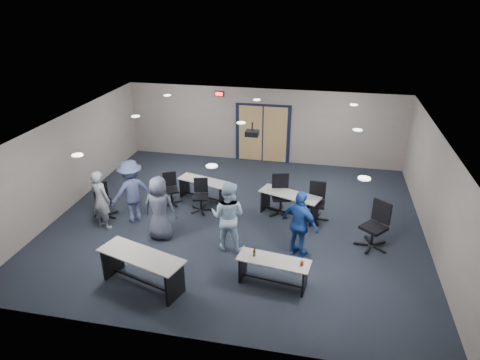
% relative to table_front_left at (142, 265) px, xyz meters
% --- Properties ---
extents(floor, '(10.00, 10.00, 0.00)m').
position_rel_table_front_left_xyz_m(floor, '(1.42, 3.23, -0.55)').
color(floor, black).
rests_on(floor, ground).
extents(back_wall, '(10.00, 0.04, 2.70)m').
position_rel_table_front_left_xyz_m(back_wall, '(1.42, 7.73, 0.80)').
color(back_wall, gray).
rests_on(back_wall, floor).
extents(front_wall, '(10.00, 0.04, 2.70)m').
position_rel_table_front_left_xyz_m(front_wall, '(1.42, -1.27, 0.80)').
color(front_wall, gray).
rests_on(front_wall, floor).
extents(left_wall, '(0.04, 9.00, 2.70)m').
position_rel_table_front_left_xyz_m(left_wall, '(-3.58, 3.23, 0.80)').
color(left_wall, gray).
rests_on(left_wall, floor).
extents(right_wall, '(0.04, 9.00, 2.70)m').
position_rel_table_front_left_xyz_m(right_wall, '(6.42, 3.23, 0.80)').
color(right_wall, gray).
rests_on(right_wall, floor).
extents(ceiling, '(10.00, 9.00, 0.04)m').
position_rel_table_front_left_xyz_m(ceiling, '(1.42, 3.23, 2.15)').
color(ceiling, silver).
rests_on(ceiling, back_wall).
extents(double_door, '(2.00, 0.07, 2.20)m').
position_rel_table_front_left_xyz_m(double_door, '(1.42, 7.69, 0.50)').
color(double_door, black).
rests_on(double_door, back_wall).
extents(exit_sign, '(0.32, 0.07, 0.18)m').
position_rel_table_front_left_xyz_m(exit_sign, '(-0.18, 7.67, 1.90)').
color(exit_sign, black).
rests_on(exit_sign, back_wall).
extents(ceiling_projector, '(0.35, 0.32, 0.37)m').
position_rel_table_front_left_xyz_m(ceiling_projector, '(1.72, 3.72, 1.86)').
color(ceiling_projector, black).
rests_on(ceiling_projector, ceiling).
extents(ceiling_can_lights, '(6.24, 5.74, 0.02)m').
position_rel_table_front_left_xyz_m(ceiling_can_lights, '(1.42, 3.48, 2.12)').
color(ceiling_can_lights, white).
rests_on(ceiling_can_lights, ceiling).
extents(table_front_left, '(2.07, 1.22, 0.80)m').
position_rel_table_front_left_xyz_m(table_front_left, '(0.00, 0.00, 0.00)').
color(table_front_left, beige).
rests_on(table_front_left, floor).
extents(table_front_right, '(1.63, 0.73, 0.87)m').
position_rel_table_front_left_xyz_m(table_front_right, '(2.76, 0.62, -0.10)').
color(table_front_right, beige).
rests_on(table_front_right, floor).
extents(table_back_left, '(1.67, 0.94, 0.64)m').
position_rel_table_front_left_xyz_m(table_back_left, '(0.16, 4.23, -0.11)').
color(table_back_left, beige).
rests_on(table_back_left, floor).
extents(table_back_right, '(1.80, 1.12, 0.69)m').
position_rel_table_front_left_xyz_m(table_back_right, '(2.80, 3.73, -0.07)').
color(table_back_right, beige).
rests_on(table_back_right, floor).
extents(chair_back_a, '(0.80, 0.80, 0.95)m').
position_rel_table_front_left_xyz_m(chair_back_a, '(-0.72, 3.78, -0.07)').
color(chair_back_a, black).
rests_on(chair_back_a, floor).
extents(chair_back_b, '(0.72, 0.72, 0.96)m').
position_rel_table_front_left_xyz_m(chair_back_b, '(0.28, 3.52, -0.06)').
color(chair_back_b, black).
rests_on(chair_back_b, floor).
extents(chair_back_c, '(0.87, 0.87, 1.14)m').
position_rel_table_front_left_xyz_m(chair_back_c, '(2.55, 3.84, 0.02)').
color(chair_back_c, black).
rests_on(chair_back_c, floor).
extents(chair_back_d, '(0.70, 0.70, 1.08)m').
position_rel_table_front_left_xyz_m(chair_back_d, '(3.55, 3.66, -0.01)').
color(chair_back_d, black).
rests_on(chair_back_d, floor).
extents(chair_loose_left, '(0.85, 0.85, 0.97)m').
position_rel_table_front_left_xyz_m(chair_loose_left, '(-2.27, 2.67, -0.06)').
color(chair_loose_left, black).
rests_on(chair_loose_left, floor).
extents(chair_loose_right, '(1.06, 1.06, 1.20)m').
position_rel_table_front_left_xyz_m(chair_loose_right, '(4.99, 2.57, 0.06)').
color(chair_loose_right, black).
rests_on(chair_loose_right, floor).
extents(person_gray, '(0.70, 0.57, 1.66)m').
position_rel_table_front_left_xyz_m(person_gray, '(-2.05, 2.10, 0.29)').
color(person_gray, gray).
rests_on(person_gray, floor).
extents(person_plaid, '(0.85, 0.56, 1.70)m').
position_rel_table_front_left_xyz_m(person_plaid, '(-0.33, 1.94, 0.31)').
color(person_plaid, '#4E546B').
rests_on(person_plaid, floor).
extents(person_lightblue, '(0.94, 0.77, 1.80)m').
position_rel_table_front_left_xyz_m(person_lightblue, '(1.48, 1.81, 0.36)').
color(person_lightblue, '#C0E0FE').
rests_on(person_lightblue, floor).
extents(person_navy, '(1.07, 0.88, 1.71)m').
position_rel_table_front_left_xyz_m(person_navy, '(3.22, 1.86, 0.31)').
color(person_navy, '#1C429A').
rests_on(person_navy, floor).
extents(person_back, '(1.29, 1.29, 1.80)m').
position_rel_table_front_left_xyz_m(person_back, '(-1.40, 2.62, 0.35)').
color(person_back, '#44507B').
rests_on(person_back, floor).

